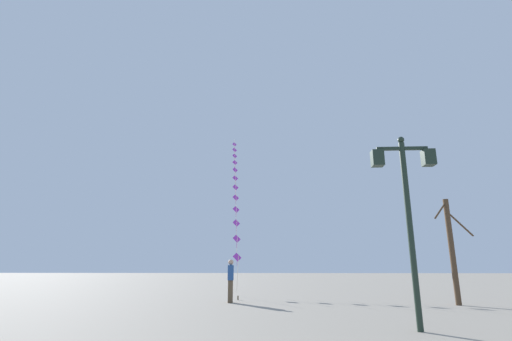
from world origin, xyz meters
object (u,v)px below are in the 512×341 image
(twin_lantern_lamp_post, at_px, (406,191))
(kite_flyer, at_px, (231,280))
(kite_train, at_px, (235,187))
(bare_tree, at_px, (452,247))

(twin_lantern_lamp_post, xyz_separation_m, kite_flyer, (-5.06, 6.85, -2.28))
(kite_train, bearing_deg, bare_tree, -49.75)
(twin_lantern_lamp_post, xyz_separation_m, bare_tree, (3.73, 6.25, -1.01))
(kite_flyer, relative_size, bare_tree, 0.42)
(kite_flyer, height_order, bare_tree, bare_tree)
(bare_tree, bearing_deg, kite_flyer, 176.11)
(kite_train, distance_m, bare_tree, 16.00)
(bare_tree, bearing_deg, twin_lantern_lamp_post, -120.84)
(twin_lantern_lamp_post, bearing_deg, bare_tree, 59.16)
(twin_lantern_lamp_post, distance_m, kite_flyer, 8.81)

